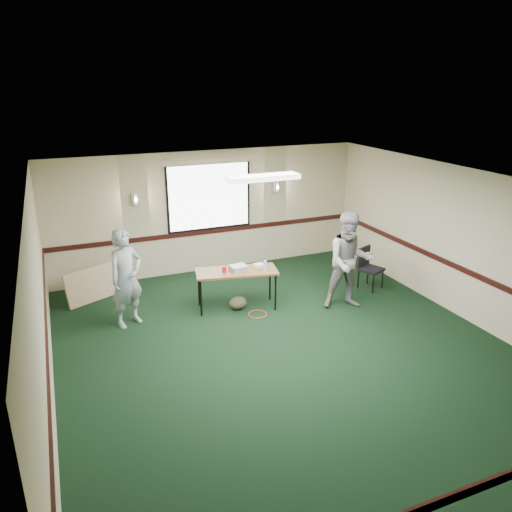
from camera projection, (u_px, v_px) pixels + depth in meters
name	position (u px, v px, depth m)	size (l,w,h in m)	color
ground	(287.00, 351.00, 8.03)	(8.00, 8.00, 0.00)	black
room_shell	(239.00, 223.00, 9.34)	(8.00, 8.02, 8.00)	#BEAF89
folding_table	(237.00, 273.00, 9.33)	(1.61, 0.90, 0.76)	brown
projector	(238.00, 268.00, 9.29)	(0.30, 0.25, 0.10)	#96959E
game_console	(259.00, 265.00, 9.51)	(0.20, 0.16, 0.05)	silver
red_cup	(224.00, 270.00, 9.19)	(0.08, 0.08, 0.12)	#B60C13
water_bottle	(265.00, 266.00, 9.23)	(0.06, 0.06, 0.21)	#9AC6FC
duffel_bag	(238.00, 303.00, 9.46)	(0.34, 0.26, 0.24)	#453E27
cable_coil	(258.00, 314.00, 9.26)	(0.35, 0.35, 0.02)	#B94517
folded_table	(97.00, 283.00, 9.83)	(1.31, 0.06, 0.67)	tan
conference_chair	(368.00, 264.00, 10.32)	(0.56, 0.57, 0.86)	black
person_left	(126.00, 278.00, 8.63)	(0.64, 0.42, 1.76)	#3D6286
person_right	(349.00, 261.00, 9.29)	(0.91, 0.71, 1.86)	#697CA4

